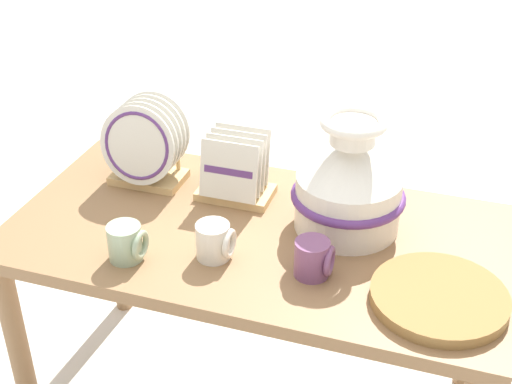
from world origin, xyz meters
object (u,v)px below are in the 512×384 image
Objects in this scene: mug_sage_glaze at (127,243)px; dish_rack_square_plates at (236,176)px; mug_plum_glaze at (314,259)px; ceramic_vase at (349,183)px; wicker_charger_stack at (439,298)px; dish_rack_round_plates at (145,147)px; mug_cream_glaze at (215,241)px.

dish_rack_square_plates is at bearing 67.21° from mug_sage_glaze.
ceramic_vase is at bearing 82.53° from mug_plum_glaze.
dish_rack_square_plates is 0.63m from wicker_charger_stack.
dish_rack_round_plates is at bearing -179.12° from dish_rack_square_plates.
dish_rack_square_plates is at bearing 136.33° from mug_plum_glaze.
mug_cream_glaze and mug_sage_glaze have the same top height.
dish_rack_square_plates is (-0.31, 0.05, -0.06)m from ceramic_vase.
mug_sage_glaze is at bearing -174.79° from wicker_charger_stack.
ceramic_vase is at bearing 40.44° from mug_cream_glaze.
mug_plum_glaze is (-0.28, 0.01, 0.03)m from wicker_charger_stack.
mug_cream_glaze is (-0.51, 0.00, 0.03)m from wicker_charger_stack.
dish_rack_square_plates reaches higher than mug_plum_glaze.
mug_sage_glaze is (-0.19, -0.07, 0.00)m from mug_cream_glaze.
ceramic_vase reaches higher than mug_plum_glaze.
mug_cream_glaze is at bearing -178.49° from mug_plum_glaze.
dish_rack_square_plates is 0.67× the size of wicker_charger_stack.
mug_sage_glaze is at bearing -71.68° from dish_rack_round_plates.
dish_rack_round_plates is 1.21× the size of dish_rack_square_plates.
dish_rack_round_plates is 0.41m from mug_cream_glaze.
ceramic_vase is 3.38× the size of mug_plum_glaze.
ceramic_vase is at bearing -9.30° from dish_rack_square_plates.
dish_rack_round_plates is 2.70× the size of mug_plum_glaze.
wicker_charger_stack is 0.52m from mug_cream_glaze.
wicker_charger_stack is 3.35× the size of mug_cream_glaze.
mug_sage_glaze is at bearing -170.00° from mug_plum_glaze.
wicker_charger_stack is at bearing -2.21° from mug_plum_glaze.
ceramic_vase reaches higher than mug_sage_glaze.
mug_cream_glaze is at bearing -41.71° from dish_rack_round_plates.
ceramic_vase reaches higher than dish_rack_round_plates.
dish_rack_round_plates is 2.70× the size of mug_cream_glaze.
wicker_charger_stack is 0.71m from mug_sage_glaze.
dish_rack_round_plates is at bearing 161.38° from wicker_charger_stack.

